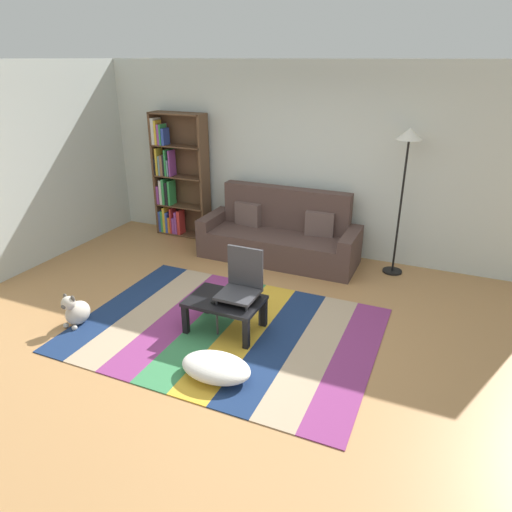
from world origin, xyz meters
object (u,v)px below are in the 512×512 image
at_px(couch, 280,236).
at_px(dog, 76,311).
at_px(standing_lamp, 407,154).
at_px(folding_chair, 242,283).
at_px(tv_remote, 218,301).
at_px(pouf, 216,367).
at_px(bookshelf, 175,181).
at_px(coffee_table, 225,304).

distance_m(couch, dog, 2.97).
relative_size(standing_lamp, folding_chair, 2.14).
relative_size(couch, tv_remote, 15.07).
distance_m(dog, tv_remote, 1.60).
bearing_deg(couch, dog, -117.87).
bearing_deg(folding_chair, couch, 154.60).
distance_m(couch, pouf, 2.87).
distance_m(couch, tv_remote, 2.15).
relative_size(bookshelf, dog, 4.91).
relative_size(coffee_table, tv_remote, 5.23).
relative_size(pouf, folding_chair, 0.75).
relative_size(couch, dog, 5.69).
bearing_deg(standing_lamp, coffee_table, -122.75).
height_order(coffee_table, tv_remote, tv_remote).
distance_m(couch, bookshelf, 2.02).
relative_size(couch, standing_lamp, 1.17).
bearing_deg(dog, folding_chair, 21.99).
relative_size(pouf, tv_remote, 4.49).
xyz_separation_m(pouf, dog, (-1.84, 0.20, 0.05)).
bearing_deg(bookshelf, standing_lamp, -2.08).
xyz_separation_m(dog, tv_remote, (1.51, 0.47, 0.22)).
bearing_deg(dog, standing_lamp, 42.94).
xyz_separation_m(bookshelf, pouf, (2.37, -3.11, -0.79)).
bearing_deg(bookshelf, folding_chair, -44.98).
xyz_separation_m(pouf, tv_remote, (-0.33, 0.68, 0.28)).
xyz_separation_m(couch, pouf, (0.45, -2.82, -0.23)).
xyz_separation_m(couch, coffee_table, (0.17, -2.07, -0.02)).
height_order(couch, coffee_table, couch).
distance_m(coffee_table, pouf, 0.83).
distance_m(pouf, dog, 1.85).
xyz_separation_m(standing_lamp, folding_chair, (-1.29, -2.09, -1.08)).
height_order(coffee_table, standing_lamp, standing_lamp).
bearing_deg(standing_lamp, bookshelf, 177.92).
xyz_separation_m(coffee_table, pouf, (0.29, -0.75, -0.21)).
bearing_deg(standing_lamp, dog, -137.06).
bearing_deg(standing_lamp, folding_chair, -121.73).
relative_size(dog, folding_chair, 0.44).
relative_size(pouf, standing_lamp, 0.35).
relative_size(couch, coffee_table, 2.88).
relative_size(couch, bookshelf, 1.16).
bearing_deg(bookshelf, coffee_table, -48.44).
distance_m(coffee_table, tv_remote, 0.11).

